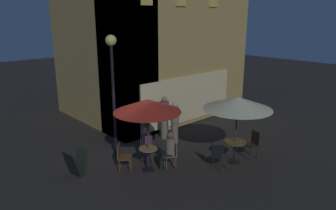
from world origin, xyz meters
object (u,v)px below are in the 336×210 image
object	(u,v)px
cafe_chair_1	(122,155)
patron_seated_1	(169,148)
menu_sandwich_board	(76,163)
patio_umbrella_1	(238,103)
cafe_chair_2	(173,153)
cafe_table_0	(148,156)
patron_standing_4	(175,123)
patron_standing_2	(145,126)
patio_umbrella_0	(147,106)
cafe_table_1	(235,147)
patron_seated_0	(147,143)
cafe_chair_4	(253,142)
cafe_chair_0	(147,146)
street_lamp_near_corner	(112,68)
cafe_chair_3	(219,155)
patron_standing_3	(164,117)

from	to	relation	value
cafe_chair_1	patron_seated_1	world-z (taller)	patron_seated_1
menu_sandwich_board	patio_umbrella_1	bearing A→B (deg)	-42.71
cafe_chair_2	cafe_table_0	bearing A→B (deg)	-0.00
patron_standing_4	patron_standing_2	bearing A→B (deg)	-93.48
patio_umbrella_0	patio_umbrella_1	bearing A→B (deg)	-30.77
cafe_table_1	patron_standing_2	bearing A→B (deg)	115.01
cafe_chair_2	patron_seated_0	bearing A→B (deg)	-38.66
menu_sandwich_board	cafe_chair_4	size ratio (longest dim) A/B	0.84
patron_standing_4	cafe_table_0	bearing A→B (deg)	-44.77
cafe_chair_0	cafe_chair_1	bearing A→B (deg)	-51.02
street_lamp_near_corner	patio_umbrella_1	xyz separation A→B (m)	(2.77, -3.19, -1.08)
patron_seated_0	patron_seated_1	size ratio (longest dim) A/B	0.95
patron_seated_1	patron_standing_2	size ratio (longest dim) A/B	0.77
menu_sandwich_board	patron_standing_2	bearing A→B (deg)	-4.74
cafe_chair_2	cafe_chair_4	world-z (taller)	cafe_chair_4
cafe_chair_3	patron_standing_4	world-z (taller)	patron_standing_4
patron_standing_2	cafe_table_0	bearing A→B (deg)	46.03
cafe_table_1	cafe_chair_3	distance (m)	0.87
cafe_chair_0	patron_seated_0	size ratio (longest dim) A/B	0.72
menu_sandwich_board	patio_umbrella_0	world-z (taller)	patio_umbrella_0
cafe_table_1	cafe_chair_1	size ratio (longest dim) A/B	0.85
cafe_chair_2	patron_standing_3	distance (m)	2.74
cafe_table_0	cafe_chair_3	bearing A→B (deg)	-42.02
street_lamp_near_corner	cafe_table_0	world-z (taller)	street_lamp_near_corner
street_lamp_near_corner	patron_standing_3	bearing A→B (deg)	3.20
menu_sandwich_board	patron_seated_0	world-z (taller)	patron_seated_0
cafe_chair_2	patron_standing_3	size ratio (longest dim) A/B	0.49
menu_sandwich_board	cafe_chair_0	xyz separation A→B (m)	(2.34, -0.67, 0.11)
patron_seated_1	patron_standing_4	world-z (taller)	patron_standing_4
patio_umbrella_1	cafe_chair_2	size ratio (longest dim) A/B	2.65
cafe_table_1	patron_seated_0	size ratio (longest dim) A/B	0.63
street_lamp_near_corner	patron_standing_2	size ratio (longest dim) A/B	2.58
menu_sandwich_board	cafe_chair_3	xyz separation A→B (m)	(3.62, -2.86, 0.12)
cafe_chair_1	patron_seated_0	bearing A→B (deg)	37.79
cafe_chair_1	cafe_chair_4	distance (m)	4.67
patio_umbrella_0	patio_umbrella_1	distance (m)	3.02
cafe_chair_3	street_lamp_near_corner	bearing A→B (deg)	120.16
cafe_chair_3	patron_seated_1	xyz separation A→B (m)	(-1.14, 1.20, 0.19)
cafe_chair_0	patron_standing_4	distance (m)	1.93
cafe_chair_1	cafe_chair_2	xyz separation A→B (m)	(1.36, -0.97, -0.01)
patron_standing_2	patron_seated_1	bearing A→B (deg)	65.64
cafe_chair_2	cafe_chair_4	bearing A→B (deg)	-175.66
cafe_chair_3	patron_standing_2	distance (m)	3.22
patron_standing_2	patio_umbrella_0	bearing A→B (deg)	46.03
cafe_table_1	patron_standing_4	world-z (taller)	patron_standing_4
patron_standing_4	cafe_chair_0	bearing A→B (deg)	-56.14
street_lamp_near_corner	cafe_chair_2	distance (m)	3.50
cafe_table_1	patron_seated_0	world-z (taller)	patron_seated_0
cafe_chair_2	patron_standing_2	xyz separation A→B (m)	(0.42, 2.02, 0.30)
cafe_table_0	cafe_chair_4	distance (m)	3.82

